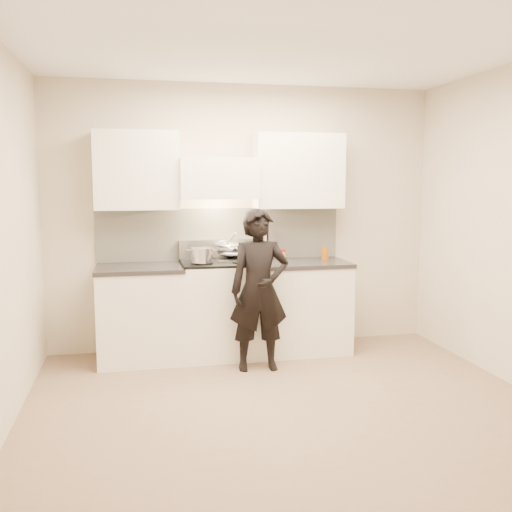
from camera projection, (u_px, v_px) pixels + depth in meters
The scene contains 11 objects.
ground_plane at pixel (287, 406), 4.38m from camera, with size 4.00×4.00×0.00m, color #846A56.
room_shell at pixel (270, 197), 4.53m from camera, with size 4.04×3.54×2.70m.
stove at pixel (221, 308), 5.64m from camera, with size 0.76×0.65×0.96m.
counter_right at pixel (301, 306), 5.82m from camera, with size 0.92×0.67×0.92m.
counter_left at pixel (141, 313), 5.48m from camera, with size 0.82×0.67×0.92m.
wok at pixel (232, 248), 5.74m from camera, with size 0.34×0.42×0.27m.
stock_pot at pixel (202, 255), 5.39m from camera, with size 0.29×0.24×0.14m.
utensil_crock at pixel (266, 249), 5.88m from camera, with size 0.13×0.13×0.34m.
spice_jar at pixel (283, 254), 5.89m from camera, with size 0.05×0.05×0.11m.
oil_glass at pixel (325, 253), 5.94m from camera, with size 0.07×0.07×0.13m.
person at pixel (259, 290), 5.18m from camera, with size 0.54×0.36×1.48m, color black.
Camera 1 is at (-1.11, -4.06, 1.71)m, focal length 40.00 mm.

